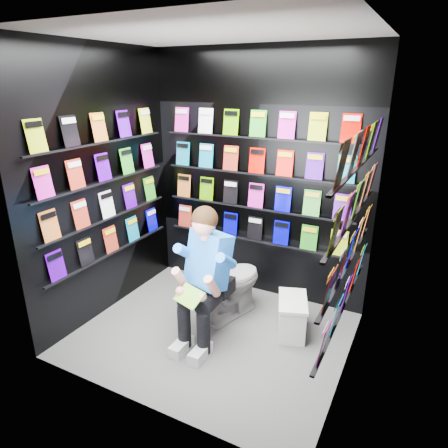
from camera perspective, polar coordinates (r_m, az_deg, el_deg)
The scene contains 14 objects.
floor at distance 3.92m, azimuth -1.65°, elevation -15.44°, with size 2.40×2.40×0.00m, color #565654.
ceiling at distance 3.22m, azimuth -2.15°, elevation 25.79°, with size 2.40×2.40×0.00m, color white.
wall_back at distance 4.21m, azimuth 4.82°, elevation 6.54°, with size 2.40×0.04×2.60m, color black.
wall_front at distance 2.57m, azimuth -12.81°, elevation -2.78°, with size 2.40×0.04×2.60m, color black.
wall_left at distance 4.05m, azimuth -16.93°, elevation 5.19°, with size 0.04×2.00×2.60m, color black.
wall_right at distance 2.98m, azimuth 18.75°, elevation -0.20°, with size 0.04×2.00×2.60m, color black.
comics_back at distance 4.19m, azimuth 4.66°, elevation 6.53°, with size 2.10×0.06×1.37m, color #D16625, non-canonical shape.
comics_left at distance 4.03m, azimuth -16.62°, elevation 5.21°, with size 0.06×1.70×1.37m, color #D16625, non-canonical shape.
comics_right at distance 2.98m, azimuth 18.19°, elevation -0.02°, with size 0.06×1.70×1.37m, color #D16625, non-canonical shape.
toilet at distance 4.03m, azimuth 0.67°, elevation -8.24°, with size 0.42×0.75×0.73m, color white.
longbox at distance 3.91m, azimuth 9.66°, elevation -13.04°, with size 0.24×0.43×0.32m, color silver.
longbox_lid at distance 3.82m, azimuth 9.82°, elevation -10.80°, with size 0.26×0.45×0.03m, color silver.
reader at distance 3.55m, azimuth -2.07°, elevation -5.17°, with size 0.51×0.75×1.38m, color blue, non-canonical shape.
held_comic at distance 3.37m, azimuth -5.00°, elevation -10.23°, with size 0.26×0.01×0.18m, color #1A9545.
Camera 1 is at (1.57, -2.79, 2.27)m, focal length 32.00 mm.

